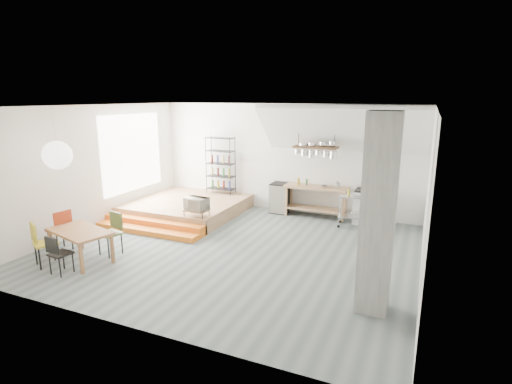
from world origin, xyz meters
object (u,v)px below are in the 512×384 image
at_px(stove, 366,206).
at_px(rolling_cart, 355,207).
at_px(mini_fridge, 280,198).
at_px(dining_table, 80,234).

bearing_deg(stove, rolling_cart, -114.31).
relative_size(rolling_cart, mini_fridge, 1.02).
bearing_deg(rolling_cart, dining_table, -143.59).
height_order(stove, mini_fridge, stove).
relative_size(stove, mini_fridge, 1.31).
xyz_separation_m(stove, mini_fridge, (-2.50, 0.04, -0.03)).
bearing_deg(rolling_cart, mini_fridge, 161.19).
distance_m(stove, rolling_cart, 0.51).
xyz_separation_m(rolling_cart, mini_fridge, (-2.29, 0.50, -0.11)).
bearing_deg(stove, mini_fridge, 178.99).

